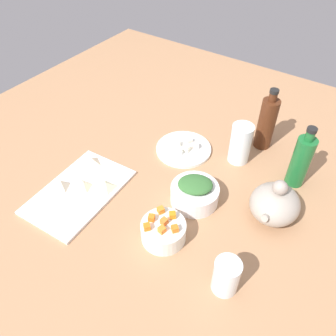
# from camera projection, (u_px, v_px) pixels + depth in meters

# --- Properties ---
(tabletop) EXTENTS (1.90, 1.90, 0.03)m
(tabletop) POSITION_uv_depth(u_px,v_px,m) (168.00, 182.00, 1.18)
(tabletop) COLOR #A47752
(tabletop) RESTS_ON ground
(cutting_board) EXTENTS (0.36, 0.24, 0.01)m
(cutting_board) POSITION_uv_depth(u_px,v_px,m) (79.00, 192.00, 1.12)
(cutting_board) COLOR silver
(cutting_board) RESTS_ON tabletop
(plate_tofu) EXTENTS (0.21, 0.21, 0.01)m
(plate_tofu) POSITION_uv_depth(u_px,v_px,m) (184.00, 149.00, 1.27)
(plate_tofu) COLOR white
(plate_tofu) RESTS_ON tabletop
(bowl_greens) EXTENTS (0.15, 0.15, 0.06)m
(bowl_greens) POSITION_uv_depth(u_px,v_px,m) (195.00, 194.00, 1.08)
(bowl_greens) COLOR white
(bowl_greens) RESTS_ON tabletop
(bowl_carrots) EXTENTS (0.13, 0.13, 0.06)m
(bowl_carrots) POSITION_uv_depth(u_px,v_px,m) (163.00, 231.00, 0.97)
(bowl_carrots) COLOR white
(bowl_carrots) RESTS_ON tabletop
(teapot) EXTENTS (0.17, 0.15, 0.15)m
(teapot) POSITION_uv_depth(u_px,v_px,m) (275.00, 203.00, 1.01)
(teapot) COLOR #A2978B
(teapot) RESTS_ON tabletop
(bottle_0) EXTENTS (0.06, 0.06, 0.23)m
(bottle_0) POSITION_uv_depth(u_px,v_px,m) (301.00, 161.00, 1.09)
(bottle_0) COLOR #1B652E
(bottle_0) RESTS_ON tabletop
(bottle_1) EXTENTS (0.06, 0.06, 0.24)m
(bottle_1) POSITION_uv_depth(u_px,v_px,m) (267.00, 123.00, 1.23)
(bottle_1) COLOR #4C2513
(bottle_1) RESTS_ON tabletop
(drinking_glass_0) EXTENTS (0.07, 0.07, 0.11)m
(drinking_glass_0) POSITION_uv_depth(u_px,v_px,m) (226.00, 276.00, 0.85)
(drinking_glass_0) COLOR white
(drinking_glass_0) RESTS_ON tabletop
(drinking_glass_1) EXTENTS (0.08, 0.08, 0.15)m
(drinking_glass_1) POSITION_uv_depth(u_px,v_px,m) (240.00, 144.00, 1.19)
(drinking_glass_1) COLOR white
(drinking_glass_1) RESTS_ON tabletop
(carrot_cube_0) EXTENTS (0.02, 0.02, 0.02)m
(carrot_cube_0) POSITION_uv_depth(u_px,v_px,m) (162.00, 230.00, 0.93)
(carrot_cube_0) COLOR orange
(carrot_cube_0) RESTS_ON bowl_carrots
(carrot_cube_1) EXTENTS (0.03, 0.03, 0.02)m
(carrot_cube_1) POSITION_uv_depth(u_px,v_px,m) (172.00, 215.00, 0.97)
(carrot_cube_1) COLOR orange
(carrot_cube_1) RESTS_ON bowl_carrots
(carrot_cube_2) EXTENTS (0.02, 0.02, 0.02)m
(carrot_cube_2) POSITION_uv_depth(u_px,v_px,m) (151.00, 218.00, 0.96)
(carrot_cube_2) COLOR orange
(carrot_cube_2) RESTS_ON bowl_carrots
(carrot_cube_3) EXTENTS (0.03, 0.03, 0.02)m
(carrot_cube_3) POSITION_uv_depth(u_px,v_px,m) (175.00, 229.00, 0.93)
(carrot_cube_3) COLOR orange
(carrot_cube_3) RESTS_ON bowl_carrots
(carrot_cube_4) EXTENTS (0.02, 0.02, 0.02)m
(carrot_cube_4) POSITION_uv_depth(u_px,v_px,m) (161.00, 210.00, 0.98)
(carrot_cube_4) COLOR orange
(carrot_cube_4) RESTS_ON bowl_carrots
(carrot_cube_5) EXTENTS (0.02, 0.02, 0.02)m
(carrot_cube_5) POSITION_uv_depth(u_px,v_px,m) (164.00, 221.00, 0.95)
(carrot_cube_5) COLOR orange
(carrot_cube_5) RESTS_ON bowl_carrots
(carrot_cube_6) EXTENTS (0.03, 0.03, 0.02)m
(carrot_cube_6) POSITION_uv_depth(u_px,v_px,m) (147.00, 227.00, 0.94)
(carrot_cube_6) COLOR orange
(carrot_cube_6) RESTS_ON bowl_carrots
(chopped_greens_mound) EXTENTS (0.13, 0.14, 0.03)m
(chopped_greens_mound) POSITION_uv_depth(u_px,v_px,m) (195.00, 184.00, 1.05)
(chopped_greens_mound) COLOR #336630
(chopped_greens_mound) RESTS_ON bowl_greens
(tofu_cube_0) EXTENTS (0.03, 0.03, 0.02)m
(tofu_cube_0) POSITION_uv_depth(u_px,v_px,m) (177.00, 143.00, 1.27)
(tofu_cube_0) COLOR #F5EECB
(tofu_cube_0) RESTS_ON plate_tofu
(tofu_cube_1) EXTENTS (0.02, 0.02, 0.02)m
(tofu_cube_1) POSITION_uv_depth(u_px,v_px,m) (187.00, 148.00, 1.25)
(tofu_cube_1) COLOR silver
(tofu_cube_1) RESTS_ON plate_tofu
(tofu_cube_2) EXTENTS (0.03, 0.03, 0.02)m
(tofu_cube_2) POSITION_uv_depth(u_px,v_px,m) (189.00, 141.00, 1.28)
(tofu_cube_2) COLOR #F3E3D0
(tofu_cube_2) RESTS_ON plate_tofu
(tofu_cube_3) EXTENTS (0.03, 0.03, 0.02)m
(tofu_cube_3) POSITION_uv_depth(u_px,v_px,m) (178.00, 151.00, 1.24)
(tofu_cube_3) COLOR white
(tofu_cube_3) RESTS_ON plate_tofu
(tofu_cube_4) EXTENTS (0.03, 0.03, 0.02)m
(tofu_cube_4) POSITION_uv_depth(u_px,v_px,m) (195.00, 146.00, 1.26)
(tofu_cube_4) COLOR white
(tofu_cube_4) RESTS_ON plate_tofu
(dumpling_0) EXTENTS (0.06, 0.06, 0.02)m
(dumpling_0) POSITION_uv_depth(u_px,v_px,m) (92.00, 161.00, 1.20)
(dumpling_0) COLOR beige
(dumpling_0) RESTS_ON cutting_board
(dumpling_1) EXTENTS (0.07, 0.07, 0.02)m
(dumpling_1) POSITION_uv_depth(u_px,v_px,m) (106.00, 186.00, 1.12)
(dumpling_1) COLOR beige
(dumpling_1) RESTS_ON cutting_board
(dumpling_2) EXTENTS (0.06, 0.06, 0.03)m
(dumpling_2) POSITION_uv_depth(u_px,v_px,m) (61.00, 183.00, 1.12)
(dumpling_2) COLOR beige
(dumpling_2) RESTS_ON cutting_board
(dumpling_3) EXTENTS (0.06, 0.06, 0.02)m
(dumpling_3) POSITION_uv_depth(u_px,v_px,m) (84.00, 184.00, 1.12)
(dumpling_3) COLOR beige
(dumpling_3) RESTS_ON cutting_board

